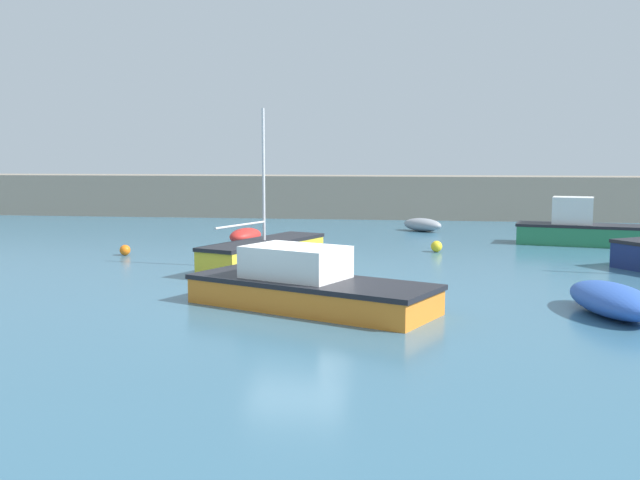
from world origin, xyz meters
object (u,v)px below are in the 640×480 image
sailboat_twin_hulled (264,254)px  dinghy_near_pier (422,225)px  mooring_buoy_yellow (437,246)px  mooring_buoy_orange (125,250)px  motorboat_with_cabin (579,229)px  fishing_dinghy_green (246,236)px  cabin_cruiser_white (307,286)px  rowboat_white_midwater (612,300)px

sailboat_twin_hulled → dinghy_near_pier: sailboat_twin_hulled is taller
mooring_buoy_yellow → mooring_buoy_orange: (-11.75, -2.66, -0.02)m
motorboat_with_cabin → dinghy_near_pier: motorboat_with_cabin is taller
fishing_dinghy_green → mooring_buoy_yellow: 8.27m
mooring_buoy_yellow → mooring_buoy_orange: bearing=-167.2°
sailboat_twin_hulled → fishing_dinghy_green: sailboat_twin_hulled is taller
sailboat_twin_hulled → fishing_dinghy_green: 7.06m
cabin_cruiser_white → dinghy_near_pier: 19.16m
rowboat_white_midwater → fishing_dinghy_green: size_ratio=1.61×
cabin_cruiser_white → fishing_dinghy_green: 13.50m
rowboat_white_midwater → mooring_buoy_yellow: bearing=-172.5°
rowboat_white_midwater → cabin_cruiser_white: (-7.26, -0.19, 0.18)m
dinghy_near_pier → mooring_buoy_orange: (-11.18, -10.57, -0.13)m
sailboat_twin_hulled → cabin_cruiser_white: 6.44m
motorboat_with_cabin → fishing_dinghy_green: size_ratio=2.49×
fishing_dinghy_green → cabin_cruiser_white: bearing=-145.0°
fishing_dinghy_green → mooring_buoy_orange: size_ratio=5.54×
sailboat_twin_hulled → mooring_buoy_orange: 6.44m
cabin_cruiser_white → mooring_buoy_orange: cabin_cruiser_white is taller
motorboat_with_cabin → fishing_dinghy_green: (-14.15, -1.58, -0.35)m
mooring_buoy_yellow → sailboat_twin_hulled: bearing=-138.7°
rowboat_white_midwater → fishing_dinghy_green: 17.29m
mooring_buoy_yellow → cabin_cruiser_white: bearing=-107.0°
mooring_buoy_yellow → fishing_dinghy_green: bearing=168.9°
mooring_buoy_yellow → dinghy_near_pier: bearing=94.1°
motorboat_with_cabin → dinghy_near_pier: bearing=157.1°
cabin_cruiser_white → mooring_buoy_yellow: bearing=97.0°
fishing_dinghy_green → dinghy_near_pier: (7.55, 6.32, -0.01)m
sailboat_twin_hulled → motorboat_with_cabin: (11.82, 8.25, 0.19)m
cabin_cruiser_white → dinghy_near_pier: bearing=105.6°
rowboat_white_midwater → fishing_dinghy_green: (-12.01, 12.44, -0.03)m
sailboat_twin_hulled → rowboat_white_midwater: size_ratio=1.61×
sailboat_twin_hulled → mooring_buoy_yellow: 7.70m
rowboat_white_midwater → cabin_cruiser_white: cabin_cruiser_white is taller
motorboat_with_cabin → mooring_buoy_orange: bearing=-149.1°
motorboat_with_cabin → mooring_buoy_orange: 18.72m
mooring_buoy_orange → cabin_cruiser_white: bearing=-45.0°
cabin_cruiser_white → fishing_dinghy_green: size_ratio=2.97×
fishing_dinghy_green → mooring_buoy_orange: fishing_dinghy_green is taller
sailboat_twin_hulled → dinghy_near_pier: 14.00m
rowboat_white_midwater → sailboat_twin_hulled: bearing=-133.1°
dinghy_near_pier → mooring_buoy_yellow: size_ratio=5.30×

